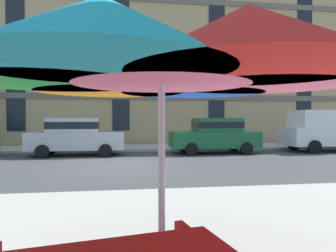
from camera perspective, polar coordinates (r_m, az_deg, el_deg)
The scene contains 7 objects.
ground_plane at distance 11.75m, azimuth -8.56°, elevation -7.20°, with size 120.00×120.00×0.00m, color #424244.
sidewalk_far at distance 18.50m, azimuth -8.54°, elevation -3.94°, with size 56.00×3.60×0.12m, color #B2ADA3.
apartment_building at distance 27.35m, azimuth -8.58°, elevation 14.48°, with size 45.05×12.08×16.00m.
sedan_silver at distance 15.49m, azimuth -16.43°, elevation -1.68°, with size 4.40×1.98×1.78m.
sedan_green at distance 16.05m, azimuth 8.55°, elevation -1.54°, with size 4.40×1.98×1.78m.
pickup_white at distance 18.82m, azimuth 26.92°, elevation -1.02°, with size 5.10×2.12×2.20m.
patio_umbrella at distance 2.69m, azimuth -1.18°, elevation 12.07°, with size 3.34×3.10×2.51m.
Camera 1 is at (0.02, -11.62, 1.72)m, focal length 33.51 mm.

